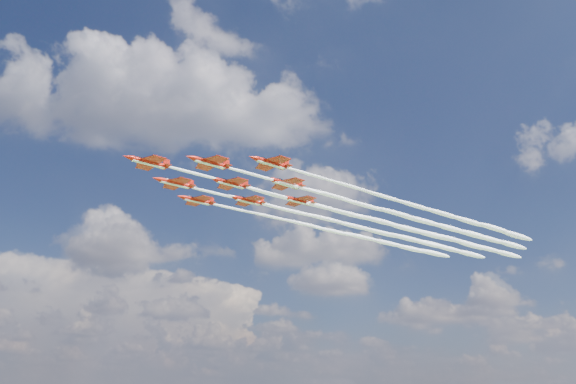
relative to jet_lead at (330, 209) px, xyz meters
name	(u,v)px	position (x,y,z in m)	size (l,w,h in m)	color
jet_lead	(330,209)	(0.00, 0.00, 0.00)	(93.09, 61.53, 2.58)	#A61309
jet_row2_port	(379,209)	(12.83, -1.03, 0.00)	(93.09, 61.53, 2.58)	#A61309
jet_row2_starb	(339,222)	(4.33, 12.12, 0.00)	(93.09, 61.53, 2.58)	#A61309
jet_row3_port	(428,209)	(25.66, -2.07, 0.00)	(93.09, 61.53, 2.58)	#A61309
jet_row3_centre	(384,222)	(17.16, 11.09, 0.00)	(93.09, 61.53, 2.58)	#A61309
jet_row3_starb	(346,234)	(8.66, 24.24, 0.00)	(93.09, 61.53, 2.58)	#A61309
jet_row4_port	(429,222)	(29.99, 10.05, 0.00)	(93.09, 61.53, 2.58)	#A61309
jet_row4_starb	(388,234)	(21.49, 23.21, 0.00)	(93.09, 61.53, 2.58)	#A61309
jet_tail	(429,234)	(34.32, 22.17, 0.00)	(93.09, 61.53, 2.58)	#A61309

